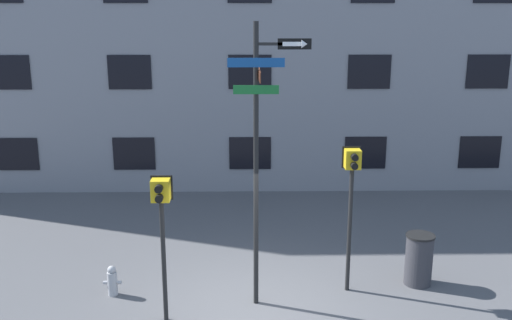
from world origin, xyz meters
The scene contains 6 objects.
ground_plane centered at (0.00, 0.00, 0.00)m, with size 60.00×60.00×0.00m, color #515154.
street_sign_pole centered at (0.12, 0.35, 3.02)m, with size 1.39×0.89×5.09m.
pedestrian_signal_left centered at (-1.53, -0.24, 2.02)m, with size 0.36×0.40×2.59m.
pedestrian_signal_right centered at (1.83, 0.83, 2.17)m, with size 0.34×0.40×2.83m.
fire_hydrant centered at (-2.67, 0.71, 0.29)m, with size 0.34×0.18×0.60m.
trash_bin centered at (3.27, 1.07, 0.52)m, with size 0.56×0.56×1.04m.
Camera 1 is at (-0.11, -9.22, 5.20)m, focal length 40.00 mm.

